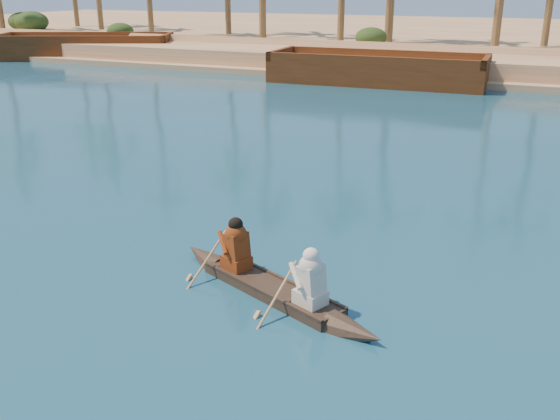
% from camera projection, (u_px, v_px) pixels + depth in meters
% --- Properties ---
extents(canoe, '(5.01, 2.66, 1.42)m').
position_uv_depth(canoe, '(271.00, 280.00, 11.50)').
color(canoe, '#3A2D1F').
rests_on(canoe, ground).
extents(barge_left, '(13.54, 9.19, 2.15)m').
position_uv_depth(barge_left, '(85.00, 48.00, 47.39)').
color(barge_left, '#5F2D14').
rests_on(barge_left, ground).
extents(barge_mid, '(12.26, 4.43, 2.02)m').
position_uv_depth(barge_mid, '(377.00, 71.00, 35.64)').
color(barge_mid, '#5F2D14').
rests_on(barge_mid, ground).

